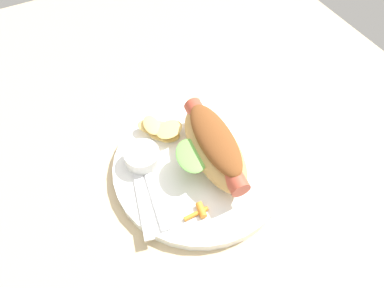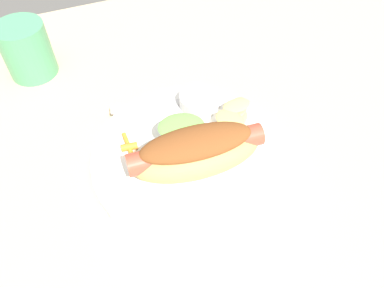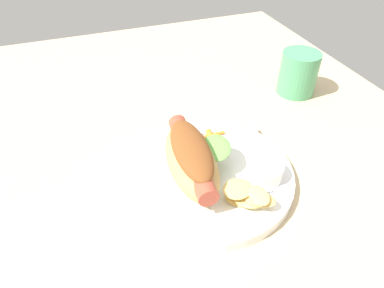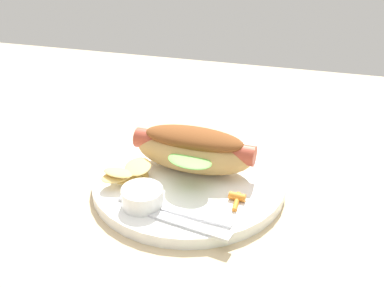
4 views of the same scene
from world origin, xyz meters
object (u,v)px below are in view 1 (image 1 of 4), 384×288
fork (152,185)px  knife (142,197)px  sauce_ramekin (142,157)px  chips_pile (161,129)px  plate (199,166)px  hot_dog (214,145)px  carrot_garnish (199,211)px

fork → knife: bearing=125.2°
sauce_ramekin → chips_pile: 5.70cm
plate → hot_dog: hot_dog is taller
hot_dog → knife: (-1.22, 12.13, -3.01)cm
hot_dog → carrot_garnish: size_ratio=4.71×
knife → carrot_garnish: carrot_garnish is taller
fork → hot_dog: bearing=-79.8°
carrot_garnish → fork: bearing=30.7°
fork → chips_pile: size_ratio=2.08×
sauce_ramekin → fork: size_ratio=0.35×
hot_dog → sauce_ramekin: 10.74cm
plate → fork: (-0.45, 7.89, 1.00)cm
knife → chips_pile: bearing=-24.6°
sauce_ramekin → carrot_garnish: 11.84cm
chips_pile → plate: bearing=-159.3°
knife → chips_pile: chips_pile is taller
knife → chips_pile: size_ratio=1.81×
hot_dog → carrot_garnish: hot_dog is taller
hot_dog → knife: bearing=100.5°
plate → carrot_garnish: (-7.21, 3.88, 1.22)cm
plate → sauce_ramekin: bearing=61.1°
plate → sauce_ramekin: (4.08, 7.38, 1.98)cm
plate → sauce_ramekin: 8.66cm
sauce_ramekin → knife: size_ratio=0.40×
plate → knife: knife is taller
plate → carrot_garnish: carrot_garnish is taller
fork → sauce_ramekin: bearing=2.4°
plate → fork: fork is taller
sauce_ramekin → knife: sauce_ramekin is taller
carrot_garnish → sauce_ramekin: bearing=17.3°
plate → sauce_ramekin: size_ratio=4.99×
hot_dog → sauce_ramekin: size_ratio=3.25×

